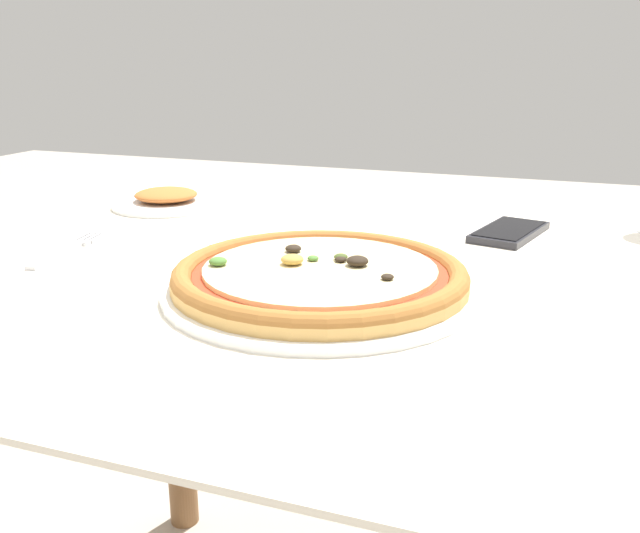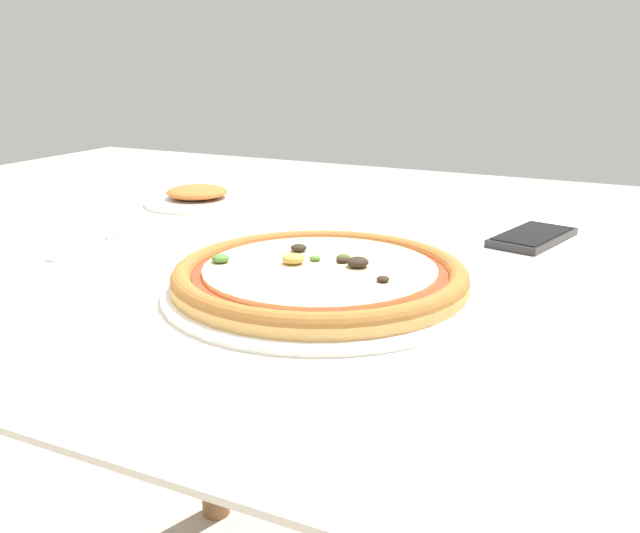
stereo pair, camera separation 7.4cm
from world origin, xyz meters
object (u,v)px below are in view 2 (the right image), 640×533
Objects in this scene: side_plate at (197,197)px; pizza_plate at (320,278)px; fork at (92,242)px; cell_phone at (533,237)px; dining_table at (376,340)px.

pizza_plate is at bearing -39.61° from side_plate.
side_plate is (-0.03, 0.27, 0.01)m from fork.
pizza_plate is 0.50m from side_plate.
dining_table is at bearing -124.21° from cell_phone.
pizza_plate is 0.36m from cell_phone.
cell_phone reaches higher than dining_table.
fork is at bearing -170.24° from dining_table.
cell_phone is at bearing 27.63° from fork.
fork is at bearing 172.54° from pizza_plate.
pizza_plate is 1.91× the size of side_plate.
pizza_plate is 1.96× the size of fork.
dining_table is 7.23× the size of fork.
side_plate is at bearing 153.03° from dining_table.
pizza_plate is 2.13× the size of cell_phone.
side_plate is at bearing 140.39° from pizza_plate.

